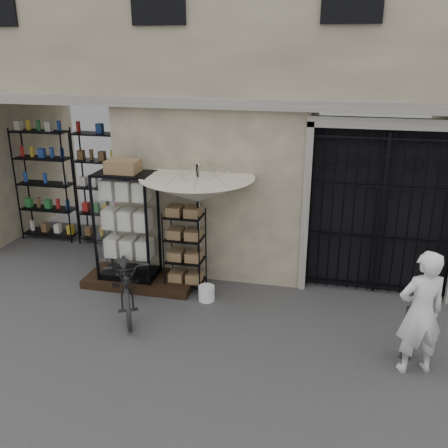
% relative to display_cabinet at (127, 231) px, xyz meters
% --- Properties ---
extents(ground, '(80.00, 80.00, 0.00)m').
position_rel_display_cabinet_xyz_m(ground, '(2.60, -1.53, -1.02)').
color(ground, black).
rests_on(ground, ground).
extents(main_building, '(14.00, 4.00, 9.00)m').
position_rel_display_cabinet_xyz_m(main_building, '(2.60, 2.47, 3.48)').
color(main_building, tan).
rests_on(main_building, ground).
extents(shop_recess, '(3.00, 1.70, 3.00)m').
position_rel_display_cabinet_xyz_m(shop_recess, '(-1.90, 1.27, 0.48)').
color(shop_recess, black).
rests_on(shop_recess, ground).
extents(shop_shelving, '(2.70, 0.50, 2.50)m').
position_rel_display_cabinet_xyz_m(shop_shelving, '(-1.95, 1.77, 0.23)').
color(shop_shelving, black).
rests_on(shop_shelving, ground).
extents(iron_gate, '(2.50, 0.21, 3.00)m').
position_rel_display_cabinet_xyz_m(iron_gate, '(4.35, 0.75, 0.47)').
color(iron_gate, black).
rests_on(iron_gate, ground).
extents(step_platform, '(2.00, 0.90, 0.15)m').
position_rel_display_cabinet_xyz_m(step_platform, '(0.20, 0.02, -0.95)').
color(step_platform, black).
rests_on(step_platform, ground).
extents(display_cabinet, '(1.11, 0.87, 2.11)m').
position_rel_display_cabinet_xyz_m(display_cabinet, '(0.00, 0.00, 0.00)').
color(display_cabinet, black).
rests_on(display_cabinet, step_platform).
extents(wire_rack, '(0.76, 0.64, 1.47)m').
position_rel_display_cabinet_xyz_m(wire_rack, '(1.05, 0.05, -0.31)').
color(wire_rack, black).
rests_on(wire_rack, ground).
extents(market_umbrella, '(2.13, 2.15, 2.76)m').
position_rel_display_cabinet_xyz_m(market_umbrella, '(1.30, 0.04, 0.96)').
color(market_umbrella, black).
rests_on(market_umbrella, ground).
extents(white_bucket, '(0.29, 0.29, 0.27)m').
position_rel_display_cabinet_xyz_m(white_bucket, '(1.54, -0.33, -0.89)').
color(white_bucket, white).
rests_on(white_bucket, ground).
extents(bicycle, '(1.07, 1.23, 1.97)m').
position_rel_display_cabinet_xyz_m(bicycle, '(0.33, -0.90, -1.02)').
color(bicycle, black).
rests_on(bicycle, ground).
extents(steel_bollard, '(0.15, 0.15, 0.80)m').
position_rel_display_cabinet_xyz_m(steel_bollard, '(4.69, -1.36, -0.62)').
color(steel_bollard, '#4B4C4D').
rests_on(steel_bollard, ground).
extents(shopkeeper, '(1.20, 1.86, 0.42)m').
position_rel_display_cabinet_xyz_m(shopkeeper, '(4.76, -1.61, -1.02)').
color(shopkeeper, silver).
rests_on(shopkeeper, ground).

